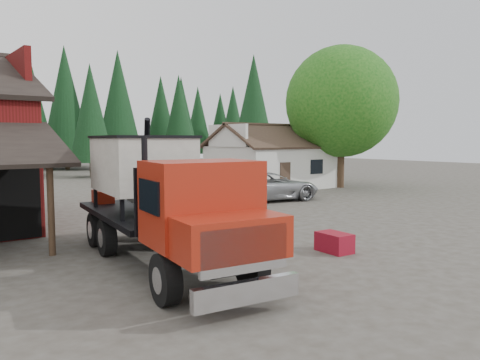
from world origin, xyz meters
TOP-DOWN VIEW (x-y plane):
  - ground at (0.00, 0.00)m, footprint 120.00×120.00m
  - farmhouse at (13.00, 13.00)m, footprint 8.60×6.42m
  - deciduous_tree at (17.01, 9.97)m, footprint 8.00×8.00m
  - near_pine_b at (6.00, 30.00)m, footprint 3.96×3.96m
  - near_pine_c at (22.00, 26.00)m, footprint 4.84×4.84m
  - feed_truck at (-3.49, -0.89)m, footprint 3.71×9.54m
  - silver_car at (8.00, 7.61)m, footprint 6.30×3.75m
  - equip_box at (1.48, -2.86)m, footprint 0.79×1.16m

SIDE VIEW (x-z plane):
  - ground at x=0.00m, z-range 0.00..0.00m
  - equip_box at x=1.48m, z-range 0.00..0.60m
  - silver_car at x=8.00m, z-range 0.00..1.64m
  - farmhouse at x=13.00m, z-range -0.66..3.99m
  - feed_truck at x=-3.49m, z-range -0.14..4.06m
  - near_pine_b at x=6.00m, z-range 0.69..11.09m
  - deciduous_tree at x=17.01m, z-range 0.81..11.01m
  - near_pine_c at x=22.00m, z-range 0.69..13.09m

